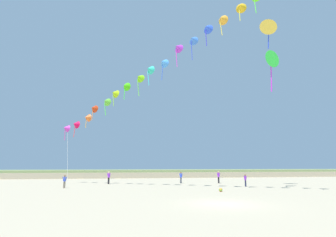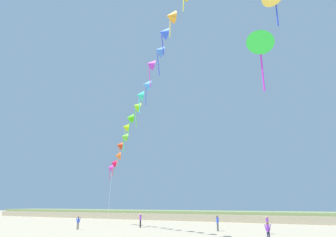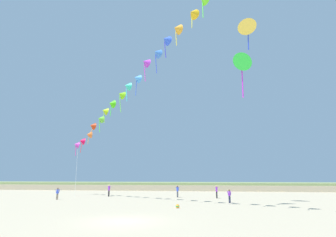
{
  "view_description": "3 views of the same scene",
  "coord_description": "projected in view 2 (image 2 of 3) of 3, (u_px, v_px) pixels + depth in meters",
  "views": [
    {
      "loc": [
        -6.86,
        -17.78,
        2.61
      ],
      "look_at": [
        -1.59,
        13.58,
        8.29
      ],
      "focal_mm": 28.0,
      "sensor_mm": 36.0,
      "label": 1
    },
    {
      "loc": [
        13.01,
        -12.82,
        2.91
      ],
      "look_at": [
        0.8,
        10.26,
        10.35
      ],
      "focal_mm": 32.0,
      "sensor_mm": 36.0,
      "label": 2
    },
    {
      "loc": [
        5.52,
        -17.99,
        2.96
      ],
      "look_at": [
        1.1,
        13.73,
        10.03
      ],
      "focal_mm": 28.0,
      "sensor_mm": 36.0,
      "label": 3
    }
  ],
  "objects": [
    {
      "name": "dune_ridge",
      "position": [
        250.0,
        216.0,
        52.17
      ],
      "size": [
        120.0,
        11.2,
        1.61
      ],
      "color": "tan",
      "rests_on": "ground"
    },
    {
      "name": "person_near_left",
      "position": [
        140.0,
        219.0,
        38.06
      ],
      "size": [
        0.54,
        0.43,
        1.73
      ],
      "color": "black",
      "rests_on": "ground"
    },
    {
      "name": "person_near_right",
      "position": [
        268.0,
        230.0,
        24.01
      ],
      "size": [
        0.51,
        0.3,
        1.51
      ],
      "color": "#282D4C",
      "rests_on": "ground"
    },
    {
      "name": "person_mid_center",
      "position": [
        78.0,
        222.0,
        34.92
      ],
      "size": [
        0.48,
        0.34,
        1.5
      ],
      "color": "#726656",
      "rests_on": "ground"
    },
    {
      "name": "person_far_left",
      "position": [
        218.0,
        222.0,
        33.08
      ],
      "size": [
        0.48,
        0.45,
        1.66
      ],
      "color": "#474C56",
      "rests_on": "ground"
    },
    {
      "name": "person_far_right",
      "position": [
        267.0,
        223.0,
        29.93
      ],
      "size": [
        0.31,
        0.59,
        1.74
      ],
      "color": "black",
      "rests_on": "ground"
    },
    {
      "name": "kite_banner_string",
      "position": [
        145.0,
        82.0,
        30.92
      ],
      "size": [
        27.29,
        23.84,
        22.67
      ],
      "color": "#C834B3"
    },
    {
      "name": "large_kite_low_lead",
      "position": [
        260.0,
        45.0,
        23.0
      ],
      "size": [
        2.2,
        1.22,
        4.86
      ],
      "color": "green"
    }
  ]
}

